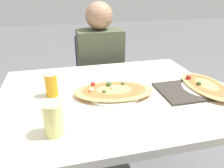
{
  "coord_description": "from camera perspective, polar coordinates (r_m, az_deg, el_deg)",
  "views": [
    {
      "loc": [
        -0.25,
        -1.05,
        1.33
      ],
      "look_at": [
        0.01,
        -0.01,
        0.83
      ],
      "focal_mm": 35.0,
      "sensor_mm": 36.0,
      "label": 1
    }
  ],
  "objects": [
    {
      "name": "chair_far_seated",
      "position": [
        2.06,
        -3.5,
        1.11
      ],
      "size": [
        0.4,
        0.4,
        0.9
      ],
      "rotation": [
        0.0,
        0.0,
        3.14
      ],
      "color": "#2D3851",
      "rests_on": "ground_plane"
    },
    {
      "name": "drink_glass",
      "position": [
        0.9,
        -15.02,
        -8.77
      ],
      "size": [
        0.08,
        0.08,
        0.14
      ],
      "color": "#E0DB7F",
      "rests_on": "dining_table"
    },
    {
      "name": "pizza_second",
      "position": [
        1.36,
        23.36,
        -0.53
      ],
      "size": [
        0.27,
        0.39,
        0.06
      ],
      "color": "white",
      "rests_on": "dining_table"
    },
    {
      "name": "dining_table",
      "position": [
        1.25,
        -0.42,
        -5.49
      ],
      "size": [
        1.21,
        0.95,
        0.77
      ],
      "color": "beige",
      "rests_on": "ground_plane"
    },
    {
      "name": "person_seated",
      "position": [
        1.88,
        -3.02,
        5.57
      ],
      "size": [
        0.37,
        0.26,
        1.21
      ],
      "rotation": [
        0.0,
        0.0,
        3.14
      ],
      "color": "#2D2D38",
      "rests_on": "ground_plane"
    },
    {
      "name": "soda_can",
      "position": [
        1.21,
        -15.56,
        -0.28
      ],
      "size": [
        0.07,
        0.07,
        0.12
      ],
      "color": "orange",
      "rests_on": "dining_table"
    },
    {
      "name": "pizza_main",
      "position": [
        1.19,
        0.45,
        -1.94
      ],
      "size": [
        0.46,
        0.31,
        0.06
      ],
      "color": "white",
      "rests_on": "dining_table"
    },
    {
      "name": "serving_tray",
      "position": [
        1.32,
        20.52,
        -1.44
      ],
      "size": [
        0.4,
        0.27,
        0.01
      ],
      "color": "#332D28",
      "rests_on": "dining_table"
    }
  ]
}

